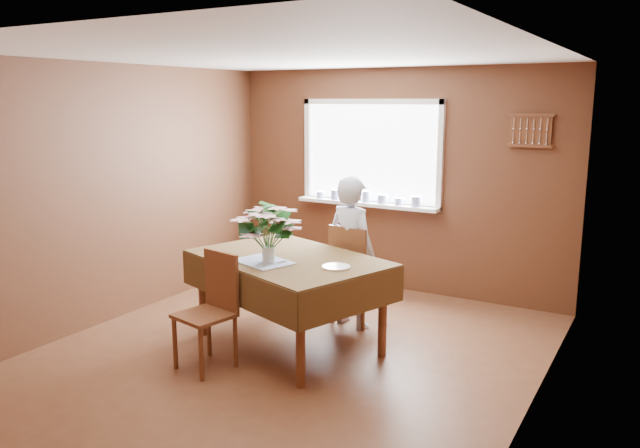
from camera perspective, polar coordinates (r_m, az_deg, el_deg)
The scene contains 15 objects.
floor at distance 5.49m, azimuth -2.93°, elevation -11.81°, with size 4.50×4.50×0.00m, color brown.
ceiling at distance 5.06m, azimuth -3.23°, elevation 15.22°, with size 4.50×4.50×0.00m, color white.
wall_back at distance 7.10m, azimuth 6.89°, elevation 3.92°, with size 4.00×4.00×0.00m, color brown.
wall_front at distance 3.51m, azimuth -23.57°, elevation -4.59°, with size 4.00×4.00×0.00m, color brown.
wall_left at distance 6.43m, azimuth -18.22°, elevation 2.67°, with size 4.50×4.50×0.00m, color brown.
wall_right at distance 4.39m, azimuth 19.41°, elevation -1.23°, with size 4.50×4.50×0.00m, color brown.
window_assembly at distance 7.16m, azimuth 4.53°, elevation 4.79°, with size 1.72×0.20×1.22m.
spoon_rack at distance 6.58m, azimuth 18.69°, elevation 8.09°, with size 0.44×0.05×0.33m.
dining_table at distance 5.45m, azimuth -2.94°, elevation -4.03°, with size 1.95×1.62×0.82m.
chair_far at distance 6.02m, azimuth 3.08°, elevation -4.32°, with size 0.48×0.48×0.98m.
chair_near at distance 5.18m, azimuth -9.84°, elevation -7.31°, with size 0.48×0.48×0.94m.
seated_woman at distance 5.94m, azimuth 2.92°, elevation -2.58°, with size 0.53×0.35×1.46m, color white.
flower_bouquet at distance 5.18m, azimuth -4.78°, elevation -0.27°, with size 0.55×0.55×0.47m.
side_plate at distance 5.08m, azimuth 1.50°, elevation -3.95°, with size 0.23×0.23×0.01m, color white.
table_knife at distance 5.18m, azimuth -4.16°, elevation -3.63°, with size 0.02×0.24×0.00m, color silver.
Camera 1 is at (2.75, -4.23, 2.16)m, focal length 35.00 mm.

